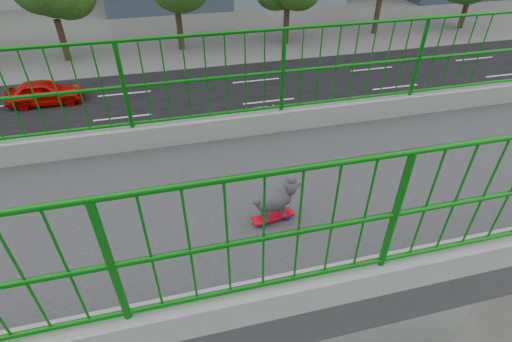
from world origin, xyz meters
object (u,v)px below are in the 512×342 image
at_px(skateboard, 273,217).
at_px(car_0, 454,187).
at_px(poodle, 276,198).
at_px(car_4, 45,92).
at_px(car_5, 198,232).
at_px(car_2, 271,123).
at_px(car_6, 30,195).

xyz_separation_m(skateboard, car_0, (-6.39, 9.12, -6.35)).
height_order(skateboard, poodle, poodle).
xyz_separation_m(car_4, car_5, (12.80, 6.97, -0.01)).
relative_size(poodle, car_2, 0.10).
relative_size(car_0, car_5, 1.01).
bearing_deg(skateboard, poodle, 90.00).
height_order(car_0, car_6, car_6).
xyz_separation_m(car_4, car_6, (9.60, 1.25, 0.10)).
bearing_deg(skateboard, car_6, -155.37).
xyz_separation_m(skateboard, car_6, (-9.59, -6.27, -6.27)).
relative_size(poodle, car_4, 0.13).
bearing_deg(skateboard, car_5, 176.41).
height_order(car_2, car_5, car_2).
xyz_separation_m(skateboard, car_4, (-19.19, -7.52, -6.37)).
distance_m(poodle, car_5, 9.22).
height_order(poodle, car_4, poodle).
height_order(car_0, car_5, car_0).
bearing_deg(car_5, car_6, -119.23).
relative_size(car_5, car_6, 0.72).
bearing_deg(car_6, car_5, 60.77).
xyz_separation_m(skateboard, car_5, (-6.39, -0.56, -6.38)).
height_order(poodle, car_6, poodle).
distance_m(skateboard, car_4, 21.58).
bearing_deg(poodle, skateboard, -90.00).
distance_m(skateboard, car_0, 12.82).
bearing_deg(car_5, car_0, 90.00).
bearing_deg(car_6, car_0, 78.26).
distance_m(car_2, car_4, 12.93).
bearing_deg(car_4, car_0, -127.57).
relative_size(skateboard, car_6, 0.08).
distance_m(skateboard, car_6, 13.06).
height_order(car_2, car_6, car_6).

